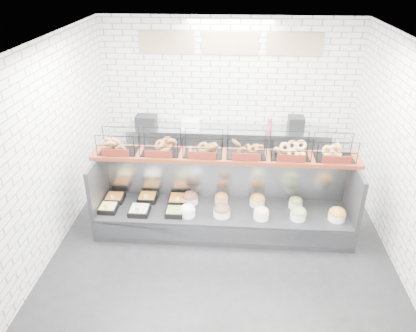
{
  "coord_description": "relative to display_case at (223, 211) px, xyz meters",
  "views": [
    {
      "loc": [
        0.15,
        -5.06,
        3.99
      ],
      "look_at": [
        -0.25,
        0.45,
        1.09
      ],
      "focal_mm": 35.0,
      "sensor_mm": 36.0,
      "label": 1
    }
  ],
  "objects": [
    {
      "name": "display_case",
      "position": [
        0.0,
        0.0,
        0.0
      ],
      "size": [
        4.0,
        0.9,
        1.2
      ],
      "color": "black",
      "rests_on": "ground"
    },
    {
      "name": "bagel_shelf",
      "position": [
        0.01,
        0.18,
        1.05
      ],
      "size": [
        4.1,
        0.5,
        0.4
      ],
      "color": "#521E11",
      "rests_on": "display_case"
    },
    {
      "name": "ground",
      "position": [
        0.0,
        -0.34,
        -0.33
      ],
      "size": [
        5.5,
        5.5,
        0.0
      ],
      "primitive_type": "plane",
      "color": "black",
      "rests_on": "ground"
    },
    {
      "name": "room_shell",
      "position": [
        0.0,
        0.26,
        1.73
      ],
      "size": [
        5.02,
        5.51,
        3.01
      ],
      "color": "white",
      "rests_on": "ground"
    },
    {
      "name": "prep_counter",
      "position": [
        -0.01,
        2.09,
        0.14
      ],
      "size": [
        4.0,
        0.6,
        1.2
      ],
      "color": "#93969B",
      "rests_on": "ground"
    }
  ]
}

